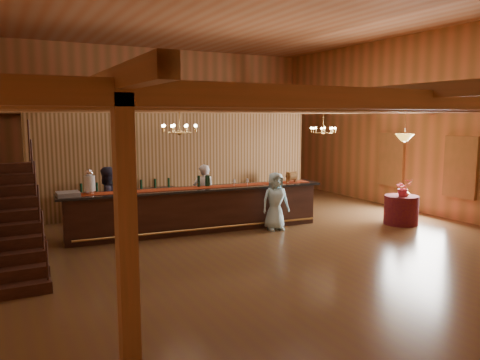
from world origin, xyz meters
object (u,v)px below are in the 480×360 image
round_table (401,210)px  guest (275,201)px  raffle_drum (292,176)px  pendant_lamp (405,137)px  floor_plant (270,189)px  chandelier_right (323,130)px  staff_second (107,201)px  bartender (204,194)px  backbar_shelf (127,204)px  beverage_dispenser (90,182)px  chandelier_left (180,128)px  tasting_bar (197,209)px

round_table → guest: 3.62m
raffle_drum → pendant_lamp: (2.61, -1.56, 1.08)m
raffle_drum → floor_plant: raffle_drum is taller
raffle_drum → chandelier_right: 2.70m
staff_second → guest: (4.01, -1.64, -0.09)m
round_table → floor_plant: size_ratio=0.82×
chandelier_right → guest: (-2.86, -1.76, -1.79)m
bartender → staff_second: bearing=12.2°
backbar_shelf → chandelier_right: bearing=-19.2°
round_table → chandelier_right: 3.60m
raffle_drum → guest: guest is taller
raffle_drum → chandelier_right: bearing=31.9°
raffle_drum → beverage_dispenser: bearing=173.8°
chandelier_left → pendant_lamp: same height
tasting_bar → pendant_lamp: 5.92m
beverage_dispenser → backbar_shelf: size_ratio=0.20×
beverage_dispenser → guest: 4.68m
tasting_bar → beverage_dispenser: 2.77m
bartender → floor_plant: bartender is taller
raffle_drum → bartender: bearing=153.3°
guest → floor_plant: bearing=69.3°
raffle_drum → bartender: size_ratio=0.21×
pendant_lamp → staff_second: pendant_lamp is taller
backbar_shelf → chandelier_left: bearing=-90.8°
guest → floor_plant: 3.32m
round_table → chandelier_right: size_ratio=1.14×
round_table → floor_plant: 4.38m
tasting_bar → raffle_drum: raffle_drum is taller
chandelier_left → pendant_lamp: size_ratio=0.89×
round_table → staff_second: 7.94m
chandelier_left → floor_plant: bearing=37.4°
backbar_shelf → round_table: bearing=-38.7°
bartender → floor_plant: 3.25m
tasting_bar → backbar_shelf: size_ratio=2.33×
chandelier_right → bartender: size_ratio=0.49×
beverage_dispenser → staff_second: 0.95m
chandelier_right → bartender: bearing=-177.7°
tasting_bar → chandelier_right: (4.75, 0.98, 1.97)m
round_table → tasting_bar: bearing=160.9°
tasting_bar → backbar_shelf: bearing=120.8°
chandelier_left → backbar_shelf: bearing=94.4°
pendant_lamp → staff_second: (-7.45, 2.71, -1.55)m
beverage_dispenser → round_table: 8.29m
round_table → pendant_lamp: (0.00, 0.00, 2.00)m
chandelier_right → guest: bearing=-148.5°
chandelier_right → bartender: 4.56m
bartender → raffle_drum: bearing=166.6°
staff_second → floor_plant: staff_second is taller
floor_plant → bartender: bearing=-156.0°
bartender → staff_second: staff_second is taller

